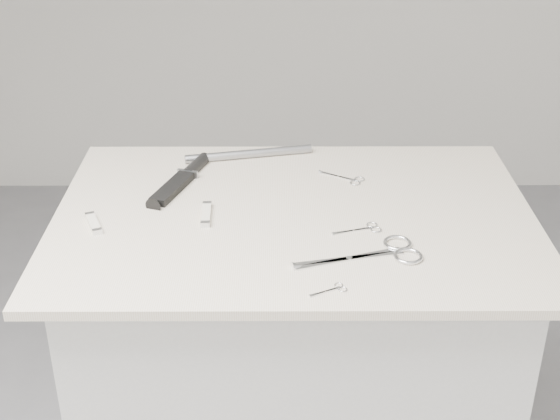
{
  "coord_description": "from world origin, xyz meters",
  "views": [
    {
      "loc": [
        -0.03,
        -1.43,
        1.69
      ],
      "look_at": [
        -0.03,
        0.01,
        0.92
      ],
      "focal_mm": 50.0,
      "sensor_mm": 36.0,
      "label": 1
    }
  ],
  "objects_px": {
    "embroidery_scissors_a": "(364,229)",
    "embroidery_scissors_b": "(348,179)",
    "pocket_knife_b": "(93,223)",
    "pocket_knife_a": "(206,214)",
    "sheathed_knife": "(184,177)",
    "plinth": "(293,388)",
    "large_shears": "(384,253)",
    "tiny_scissors": "(332,290)",
    "metal_rail": "(249,154)"
  },
  "relations": [
    {
      "from": "embroidery_scissors_a",
      "to": "plinth",
      "type": "bearing_deg",
      "value": 136.03
    },
    {
      "from": "large_shears",
      "to": "tiny_scissors",
      "type": "relative_size",
      "value": 3.56
    },
    {
      "from": "embroidery_scissors_b",
      "to": "pocket_knife_a",
      "type": "distance_m",
      "value": 0.35
    },
    {
      "from": "plinth",
      "to": "pocket_knife_a",
      "type": "bearing_deg",
      "value": -175.7
    },
    {
      "from": "sheathed_knife",
      "to": "plinth",
      "type": "bearing_deg",
      "value": -102.58
    },
    {
      "from": "large_shears",
      "to": "tiny_scissors",
      "type": "xyz_separation_m",
      "value": [
        -0.11,
        -0.12,
        -0.0
      ]
    },
    {
      "from": "tiny_scissors",
      "to": "sheathed_knife",
      "type": "relative_size",
      "value": 0.28
    },
    {
      "from": "plinth",
      "to": "pocket_knife_b",
      "type": "xyz_separation_m",
      "value": [
        -0.41,
        -0.05,
        0.48
      ]
    },
    {
      "from": "embroidery_scissors_b",
      "to": "pocket_knife_b",
      "type": "relative_size",
      "value": 1.22
    },
    {
      "from": "embroidery_scissors_a",
      "to": "pocket_knife_b",
      "type": "relative_size",
      "value": 1.19
    },
    {
      "from": "plinth",
      "to": "pocket_knife_a",
      "type": "height_order",
      "value": "pocket_knife_a"
    },
    {
      "from": "metal_rail",
      "to": "pocket_knife_a",
      "type": "bearing_deg",
      "value": -104.87
    },
    {
      "from": "sheathed_knife",
      "to": "embroidery_scissors_a",
      "type": "bearing_deg",
      "value": -100.62
    },
    {
      "from": "pocket_knife_b",
      "to": "metal_rail",
      "type": "xyz_separation_m",
      "value": [
        0.3,
        0.33,
        0.0
      ]
    },
    {
      "from": "embroidery_scissors_b",
      "to": "sheathed_knife",
      "type": "xyz_separation_m",
      "value": [
        -0.37,
        -0.01,
        0.01
      ]
    },
    {
      "from": "plinth",
      "to": "embroidery_scissors_b",
      "type": "bearing_deg",
      "value": 51.99
    },
    {
      "from": "embroidery_scissors_a",
      "to": "pocket_knife_b",
      "type": "distance_m",
      "value": 0.55
    },
    {
      "from": "embroidery_scissors_a",
      "to": "tiny_scissors",
      "type": "distance_m",
      "value": 0.23
    },
    {
      "from": "sheathed_knife",
      "to": "metal_rail",
      "type": "xyz_separation_m",
      "value": [
        0.14,
        0.13,
        0.0
      ]
    },
    {
      "from": "pocket_knife_a",
      "to": "tiny_scissors",
      "type": "bearing_deg",
      "value": -140.12
    },
    {
      "from": "embroidery_scissors_a",
      "to": "embroidery_scissors_b",
      "type": "bearing_deg",
      "value": 75.84
    },
    {
      "from": "plinth",
      "to": "pocket_knife_b",
      "type": "height_order",
      "value": "pocket_knife_b"
    },
    {
      "from": "embroidery_scissors_b",
      "to": "pocket_knife_b",
      "type": "distance_m",
      "value": 0.57
    },
    {
      "from": "embroidery_scissors_a",
      "to": "pocket_knife_b",
      "type": "bearing_deg",
      "value": 160.81
    },
    {
      "from": "large_shears",
      "to": "metal_rail",
      "type": "height_order",
      "value": "metal_rail"
    },
    {
      "from": "embroidery_scissors_a",
      "to": "embroidery_scissors_b",
      "type": "xyz_separation_m",
      "value": [
        -0.01,
        0.23,
        0.0
      ]
    },
    {
      "from": "plinth",
      "to": "embroidery_scissors_a",
      "type": "bearing_deg",
      "value": -26.61
    },
    {
      "from": "embroidery_scissors_a",
      "to": "embroidery_scissors_b",
      "type": "distance_m",
      "value": 0.23
    },
    {
      "from": "embroidery_scissors_a",
      "to": "sheathed_knife",
      "type": "xyz_separation_m",
      "value": [
        -0.39,
        0.23,
        0.01
      ]
    },
    {
      "from": "large_shears",
      "to": "sheathed_knife",
      "type": "xyz_separation_m",
      "value": [
        -0.41,
        0.32,
        0.01
      ]
    },
    {
      "from": "large_shears",
      "to": "sheathed_knife",
      "type": "relative_size",
      "value": 1.01
    },
    {
      "from": "pocket_knife_b",
      "to": "pocket_knife_a",
      "type": "bearing_deg",
      "value": -103.41
    },
    {
      "from": "embroidery_scissors_b",
      "to": "pocket_knife_b",
      "type": "bearing_deg",
      "value": -127.37
    },
    {
      "from": "pocket_knife_b",
      "to": "metal_rail",
      "type": "distance_m",
      "value": 0.45
    },
    {
      "from": "embroidery_scissors_b",
      "to": "sheathed_knife",
      "type": "height_order",
      "value": "sheathed_knife"
    },
    {
      "from": "large_shears",
      "to": "tiny_scissors",
      "type": "height_order",
      "value": "large_shears"
    },
    {
      "from": "embroidery_scissors_a",
      "to": "metal_rail",
      "type": "xyz_separation_m",
      "value": [
        -0.24,
        0.35,
        0.01
      ]
    },
    {
      "from": "large_shears",
      "to": "pocket_knife_a",
      "type": "bearing_deg",
      "value": 140.86
    },
    {
      "from": "plinth",
      "to": "large_shears",
      "type": "bearing_deg",
      "value": -44.71
    },
    {
      "from": "embroidery_scissors_a",
      "to": "pocket_knife_a",
      "type": "relative_size",
      "value": 1.04
    },
    {
      "from": "tiny_scissors",
      "to": "sheathed_knife",
      "type": "height_order",
      "value": "sheathed_knife"
    },
    {
      "from": "plinth",
      "to": "tiny_scissors",
      "type": "distance_m",
      "value": 0.56
    },
    {
      "from": "large_shears",
      "to": "pocket_knife_b",
      "type": "bearing_deg",
      "value": 153.15
    },
    {
      "from": "pocket_knife_a",
      "to": "embroidery_scissors_a",
      "type": "bearing_deg",
      "value": -101.71
    },
    {
      "from": "large_shears",
      "to": "embroidery_scissors_b",
      "type": "height_order",
      "value": "large_shears"
    },
    {
      "from": "tiny_scissors",
      "to": "embroidery_scissors_a",
      "type": "bearing_deg",
      "value": 43.8
    },
    {
      "from": "plinth",
      "to": "embroidery_scissors_b",
      "type": "relative_size",
      "value": 8.68
    },
    {
      "from": "plinth",
      "to": "pocket_knife_a",
      "type": "distance_m",
      "value": 0.51
    },
    {
      "from": "plinth",
      "to": "pocket_knife_b",
      "type": "bearing_deg",
      "value": -172.72
    },
    {
      "from": "embroidery_scissors_b",
      "to": "tiny_scissors",
      "type": "distance_m",
      "value": 0.45
    }
  ]
}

